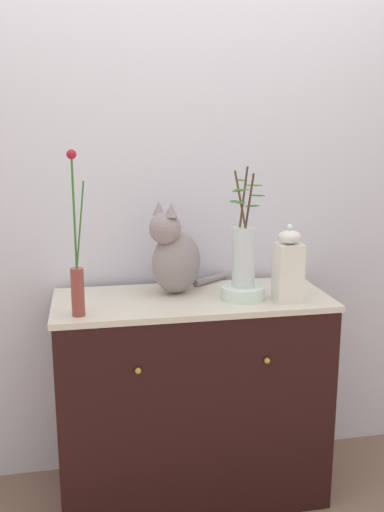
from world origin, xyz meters
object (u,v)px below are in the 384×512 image
(sideboard, at_px, (192,397))
(jar_lidded_porcelain, at_px, (288,267))
(cat_sitting, at_px, (175,256))
(vase_glass_clear, at_px, (244,253))
(vase_slim_green, at_px, (77,276))
(bowl_porcelain, at_px, (243,292))

(sideboard, distance_m, jar_lidded_porcelain, 0.73)
(cat_sitting, xyz_separation_m, jar_lidded_porcelain, (0.44, -0.20, -0.02))
(cat_sitting, distance_m, vase_glass_clear, 0.30)
(cat_sitting, distance_m, vase_slim_green, 0.47)
(vase_glass_clear, height_order, jar_lidded_porcelain, vase_glass_clear)
(bowl_porcelain, bearing_deg, vase_slim_green, -171.86)
(vase_slim_green, height_order, bowl_porcelain, vase_slim_green)
(sideboard, height_order, bowl_porcelain, bowl_porcelain)
(sideboard, bearing_deg, vase_glass_clear, -15.73)
(vase_glass_clear, xyz_separation_m, jar_lidded_porcelain, (0.17, -0.06, -0.05))
(vase_slim_green, distance_m, bowl_porcelain, 0.70)
(vase_slim_green, relative_size, jar_lidded_porcelain, 1.95)
(vase_slim_green, height_order, jar_lidded_porcelain, vase_slim_green)
(jar_lidded_porcelain, bearing_deg, vase_glass_clear, 160.65)
(cat_sitting, relative_size, bowl_porcelain, 2.29)
(cat_sitting, xyz_separation_m, bowl_porcelain, (0.27, -0.14, -0.14))
(jar_lidded_porcelain, bearing_deg, bowl_porcelain, 161.04)
(cat_sitting, bearing_deg, sideboard, -51.41)
(sideboard, relative_size, cat_sitting, 2.79)
(sideboard, bearing_deg, jar_lidded_porcelain, -17.40)
(sideboard, height_order, cat_sitting, cat_sitting)
(cat_sitting, height_order, vase_slim_green, vase_slim_green)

